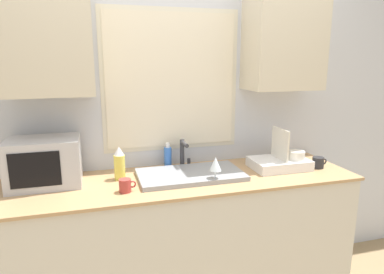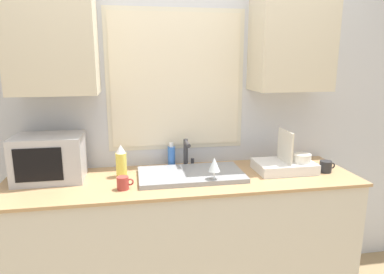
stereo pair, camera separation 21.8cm
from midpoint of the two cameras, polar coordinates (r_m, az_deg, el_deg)
The scene contains 11 objects.
countertop at distance 2.47m, azimuth -4.06°, elevation -17.06°, with size 2.32×0.66×0.93m.
wall_back at distance 2.46m, azimuth -5.90°, elevation 6.29°, with size 6.00×0.38×2.60m.
sink_basin at distance 2.29m, azimuth -3.00°, elevation -6.32°, with size 0.69×0.38×0.03m.
faucet at distance 2.45m, azimuth -3.99°, elevation -2.47°, with size 0.08×0.15×0.21m.
microwave at distance 2.34m, azimuth -25.89°, elevation -3.81°, with size 0.42×0.31×0.30m.
dish_rack at distance 2.50m, azimuth 12.18°, elevation -4.04°, with size 0.40×0.27×0.29m.
spray_bottle at distance 2.29m, azimuth -14.70°, elevation -4.35°, with size 0.07×0.07×0.22m.
soap_bottle at distance 2.47m, azimuth -6.58°, elevation -3.32°, with size 0.05×0.05×0.18m.
mug_near_sink at distance 2.09m, azimuth -14.03°, elevation -7.90°, with size 0.10×0.07×0.08m.
wine_glass at distance 2.14m, azimuth 1.03°, elevation -4.65°, with size 0.08×0.08×0.17m.
mug_by_rack at distance 2.59m, azimuth 18.07°, elevation -4.10°, with size 0.11×0.08×0.08m.
Camera 1 is at (-0.54, -1.76, 1.70)m, focal length 32.00 mm.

